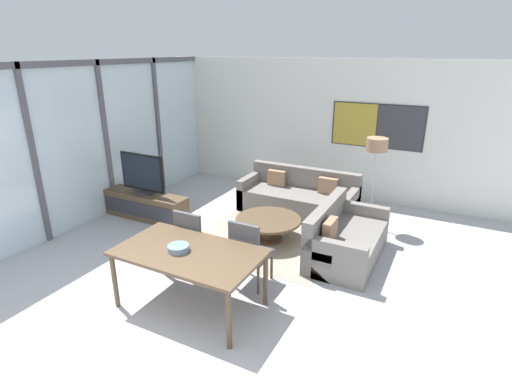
{
  "coord_description": "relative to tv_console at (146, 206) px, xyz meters",
  "views": [
    {
      "loc": [
        2.57,
        -2.26,
        2.98
      ],
      "look_at": [
        -0.01,
        2.72,
        0.95
      ],
      "focal_mm": 28.0,
      "sensor_mm": 36.0,
      "label": 1
    }
  ],
  "objects": [
    {
      "name": "dining_chair_left",
      "position": [
        1.93,
        -1.15,
        0.28
      ],
      "size": [
        0.46,
        0.46,
        0.94
      ],
      "color": "#4C4C51",
      "rests_on": "ground_plane"
    },
    {
      "name": "dining_table",
      "position": [
        2.34,
        -1.81,
        0.44
      ],
      "size": [
        1.71,
        0.98,
        0.75
      ],
      "color": "brown",
      "rests_on": "ground_plane"
    },
    {
      "name": "floor_lamp",
      "position": [
        3.76,
        1.55,
        1.11
      ],
      "size": [
        0.35,
        0.35,
        1.58
      ],
      "color": "#2D2D33",
      "rests_on": "ground_plane"
    },
    {
      "name": "sofa_side",
      "position": [
        3.64,
        0.24,
        0.03
      ],
      "size": [
        0.88,
        1.65,
        0.81
      ],
      "rotation": [
        0.0,
        0.0,
        1.57
      ],
      "color": "slate",
      "rests_on": "ground_plane"
    },
    {
      "name": "ground_plane",
      "position": [
        2.38,
        -2.87,
        -0.24
      ],
      "size": [
        24.0,
        24.0,
        0.0
      ],
      "primitive_type": "plane",
      "color": "#B2B2B7"
    },
    {
      "name": "window_wall_left",
      "position": [
        -0.83,
        0.0,
        1.29
      ],
      "size": [
        0.07,
        5.74,
        2.8
      ],
      "color": "silver",
      "rests_on": "ground_plane"
    },
    {
      "name": "fruit_bowl",
      "position": [
        2.24,
        -1.86,
        0.55
      ],
      "size": [
        0.25,
        0.25,
        0.07
      ],
      "color": "slate",
      "rests_on": "dining_table"
    },
    {
      "name": "tv_console",
      "position": [
        0.0,
        0.0,
        0.0
      ],
      "size": [
        1.7,
        0.43,
        0.48
      ],
      "color": "brown",
      "rests_on": "ground_plane"
    },
    {
      "name": "television",
      "position": [
        0.0,
        0.0,
        0.6
      ],
      "size": [
        0.93,
        0.2,
        0.74
      ],
      "color": "#2D2D33",
      "rests_on": "tv_console"
    },
    {
      "name": "coffee_table",
      "position": [
        2.4,
        0.24,
        0.04
      ],
      "size": [
        1.07,
        1.07,
        0.37
      ],
      "color": "brown",
      "rests_on": "ground_plane"
    },
    {
      "name": "wall_back",
      "position": [
        2.42,
        2.87,
        1.16
      ],
      "size": [
        7.42,
        0.09,
        2.8
      ],
      "color": "silver",
      "rests_on": "ground_plane"
    },
    {
      "name": "dining_chair_centre",
      "position": [
        2.76,
        -1.11,
        0.28
      ],
      "size": [
        0.46,
        0.46,
        0.94
      ],
      "color": "#4C4C51",
      "rests_on": "ground_plane"
    },
    {
      "name": "area_rug",
      "position": [
        2.4,
        0.24,
        -0.24
      ],
      "size": [
        2.23,
        2.04,
        0.01
      ],
      "color": "gray",
      "rests_on": "ground_plane"
    },
    {
      "name": "sofa_main",
      "position": [
        2.4,
        1.61,
        0.03
      ],
      "size": [
        2.18,
        0.88,
        0.81
      ],
      "color": "slate",
      "rests_on": "ground_plane"
    }
  ]
}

